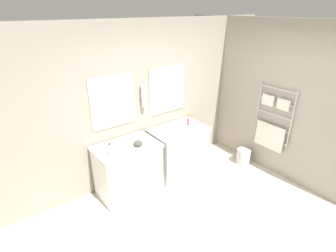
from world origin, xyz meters
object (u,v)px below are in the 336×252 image
(vanity_left, at_px, (129,171))
(waste_bin, at_px, (243,156))
(vanity_right, at_px, (180,151))
(amenity_bowl, at_px, (138,143))
(toiletry_bottle, at_px, (110,150))
(flower_vase, at_px, (188,120))

(vanity_left, distance_m, waste_bin, 2.24)
(vanity_right, distance_m, amenity_bowl, 0.98)
(toiletry_bottle, distance_m, amenity_bowl, 0.45)
(vanity_right, height_order, flower_vase, flower_vase)
(toiletry_bottle, height_order, waste_bin, toiletry_bottle)
(amenity_bowl, xyz_separation_m, waste_bin, (2.02, -0.45, -0.74))
(vanity_right, relative_size, toiletry_bottle, 5.01)
(vanity_right, relative_size, amenity_bowl, 6.66)
(amenity_bowl, distance_m, flower_vase, 1.10)
(vanity_left, relative_size, toiletry_bottle, 5.01)
(vanity_left, height_order, vanity_right, same)
(flower_vase, bearing_deg, vanity_right, -165.77)
(toiletry_bottle, bearing_deg, amenity_bowl, -0.11)
(amenity_bowl, xyz_separation_m, flower_vase, (1.09, 0.12, 0.06))
(amenity_bowl, height_order, flower_vase, flower_vase)
(vanity_right, relative_size, waste_bin, 3.34)
(vanity_left, relative_size, waste_bin, 3.34)
(vanity_left, distance_m, toiletry_bottle, 0.59)
(vanity_left, bearing_deg, waste_bin, -13.27)
(amenity_bowl, relative_size, waste_bin, 0.50)
(vanity_right, bearing_deg, flower_vase, 14.23)
(flower_vase, height_order, waste_bin, flower_vase)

